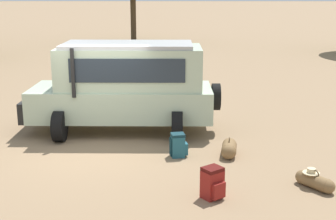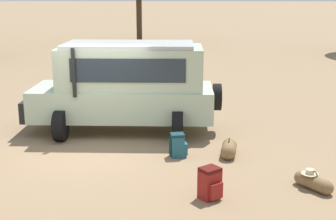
{
  "view_description": "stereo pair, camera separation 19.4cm",
  "coord_description": "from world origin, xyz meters",
  "px_view_note": "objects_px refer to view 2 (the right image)",
  "views": [
    {
      "loc": [
        1.96,
        -10.88,
        3.81
      ],
      "look_at": [
        1.78,
        0.04,
        1.0
      ],
      "focal_mm": 50.0,
      "sensor_mm": 36.0,
      "label": 1
    },
    {
      "loc": [
        2.15,
        -10.87,
        3.81
      ],
      "look_at": [
        1.78,
        0.04,
        1.0
      ],
      "focal_mm": 50.0,
      "sensor_mm": 36.0,
      "label": 2
    }
  ],
  "objects_px": {
    "backpack_beside_front_wheel": "(210,183)",
    "duffel_bag_low_black_case": "(313,182)",
    "backpack_cluster_center": "(178,145)",
    "duffel_bag_soft_canvas": "(229,149)",
    "safari_vehicle": "(126,85)"
  },
  "relations": [
    {
      "from": "backpack_beside_front_wheel",
      "to": "duffel_bag_low_black_case",
      "type": "distance_m",
      "value": 2.11
    },
    {
      "from": "duffel_bag_low_black_case",
      "to": "duffel_bag_soft_canvas",
      "type": "distance_m",
      "value": 2.38
    },
    {
      "from": "duffel_bag_low_black_case",
      "to": "duffel_bag_soft_canvas",
      "type": "xyz_separation_m",
      "value": [
        -1.48,
        1.87,
        0.03
      ]
    },
    {
      "from": "backpack_beside_front_wheel",
      "to": "backpack_cluster_center",
      "type": "height_order",
      "value": "backpack_beside_front_wheel"
    },
    {
      "from": "safari_vehicle",
      "to": "backpack_cluster_center",
      "type": "bearing_deg",
      "value": -55.5
    },
    {
      "from": "safari_vehicle",
      "to": "duffel_bag_low_black_case",
      "type": "height_order",
      "value": "safari_vehicle"
    },
    {
      "from": "backpack_beside_front_wheel",
      "to": "duffel_bag_soft_canvas",
      "type": "bearing_deg",
      "value": 76.36
    },
    {
      "from": "backpack_cluster_center",
      "to": "backpack_beside_front_wheel",
      "type": "bearing_deg",
      "value": -74.23
    },
    {
      "from": "safari_vehicle",
      "to": "backpack_cluster_center",
      "type": "distance_m",
      "value": 2.74
    },
    {
      "from": "backpack_cluster_center",
      "to": "duffel_bag_low_black_case",
      "type": "height_order",
      "value": "backpack_cluster_center"
    },
    {
      "from": "duffel_bag_low_black_case",
      "to": "duffel_bag_soft_canvas",
      "type": "relative_size",
      "value": 0.88
    },
    {
      "from": "backpack_beside_front_wheel",
      "to": "duffel_bag_low_black_case",
      "type": "bearing_deg",
      "value": 13.04
    },
    {
      "from": "backpack_cluster_center",
      "to": "duffel_bag_low_black_case",
      "type": "bearing_deg",
      "value": -33.49
    },
    {
      "from": "duffel_bag_soft_canvas",
      "to": "backpack_cluster_center",
      "type": "bearing_deg",
      "value": -175.92
    },
    {
      "from": "safari_vehicle",
      "to": "duffel_bag_low_black_case",
      "type": "bearing_deg",
      "value": -43.18
    }
  ]
}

